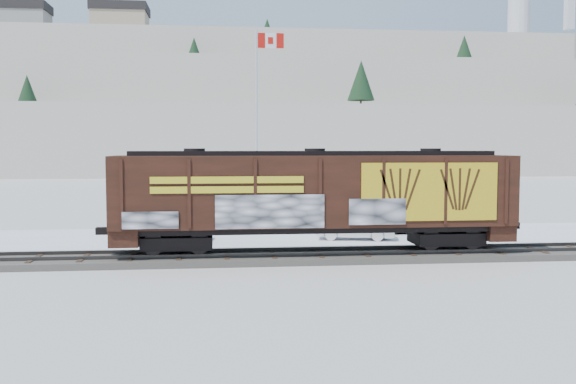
{
  "coord_description": "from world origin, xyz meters",
  "views": [
    {
      "loc": [
        -4.31,
        -27.72,
        4.93
      ],
      "look_at": [
        -1.0,
        3.0,
        2.77
      ],
      "focal_mm": 40.0,
      "sensor_mm": 36.0,
      "label": 1
    }
  ],
  "objects": [
    {
      "name": "hopper_railcar",
      "position": [
        -0.14,
        -0.01,
        2.85
      ],
      "size": [
        17.36,
        3.06,
        4.34
      ],
      "color": "black",
      "rests_on": "rail_track"
    },
    {
      "name": "flagpole",
      "position": [
        -1.66,
        15.66,
        4.81
      ],
      "size": [
        2.3,
        0.9,
        12.76
      ],
      "color": "silver",
      "rests_on": "ground"
    },
    {
      "name": "rail_track",
      "position": [
        0.0,
        0.0,
        0.15
      ],
      "size": [
        50.0,
        3.4,
        0.43
      ],
      "color": "#59544C",
      "rests_on": "ground"
    },
    {
      "name": "car_dark",
      "position": [
        6.5,
        7.81,
        0.71
      ],
      "size": [
        4.76,
        2.11,
        1.36
      ],
      "primitive_type": "imported",
      "rotation": [
        0.0,
        0.0,
        1.53
      ],
      "color": "black",
      "rests_on": "parking_strip"
    },
    {
      "name": "hillside",
      "position": [
        -0.05,
        139.79,
        14.37
      ],
      "size": [
        360.0,
        110.0,
        93.0
      ],
      "color": "white",
      "rests_on": "ground"
    },
    {
      "name": "parking_strip",
      "position": [
        0.0,
        7.5,
        0.01
      ],
      "size": [
        40.0,
        8.0,
        0.03
      ],
      "primitive_type": "cube",
      "color": "white",
      "rests_on": "ground"
    },
    {
      "name": "car_white",
      "position": [
        2.86,
        5.57,
        0.71
      ],
      "size": [
        4.35,
        2.27,
        1.36
      ],
      "primitive_type": "imported",
      "rotation": [
        0.0,
        0.0,
        1.36
      ],
      "color": "white",
      "rests_on": "parking_strip"
    },
    {
      "name": "ground",
      "position": [
        0.0,
        0.0,
        0.0
      ],
      "size": [
        500.0,
        500.0,
        0.0
      ],
      "primitive_type": "plane",
      "color": "white",
      "rests_on": "ground"
    },
    {
      "name": "car_silver",
      "position": [
        -7.39,
        6.32,
        0.88
      ],
      "size": [
        5.29,
        3.01,
        1.7
      ],
      "primitive_type": "imported",
      "rotation": [
        0.0,
        0.0,
        1.36
      ],
      "color": "silver",
      "rests_on": "parking_strip"
    }
  ]
}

